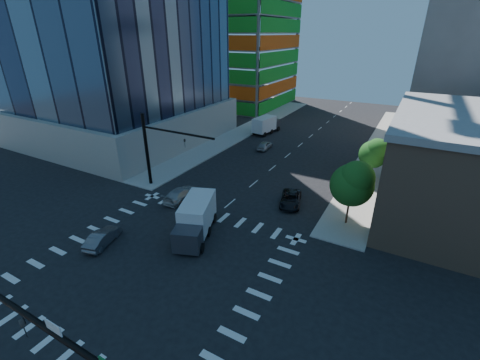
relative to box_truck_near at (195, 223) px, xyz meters
The scene contains 14 objects.
ground 5.11m from the box_truck_near, 94.80° to the right, with size 160.00×160.00×0.00m, color black.
road_markings 5.11m from the box_truck_near, 94.80° to the right, with size 20.00×20.00×0.01m, color silver.
sidewalk_ne 37.17m from the box_truck_near, 71.01° to the left, with size 5.00×60.00×0.15m, color #999591.
sidewalk_nw 37.45m from the box_truck_near, 110.18° to the left, with size 5.00×60.00×0.15m, color #999591.
construction_building 67.56m from the box_truck_near, 116.00° to the left, with size 25.16×34.50×70.60m.
signal_mast_nw 12.97m from the box_truck_near, 147.53° to the left, with size 10.20×0.40×9.00m.
tree_south 15.53m from the box_truck_near, 36.45° to the left, with size 4.16×4.16×6.82m.
tree_north 24.60m from the box_truck_near, 59.23° to the left, with size 3.54×3.52×5.78m.
car_nb_far 11.79m from the box_truck_near, 61.14° to the left, with size 2.18×4.73×1.31m, color black.
car_sb_near 7.89m from the box_truck_near, 138.27° to the left, with size 2.02×4.97×1.44m, color #B6B6B6.
car_sb_mid 26.57m from the box_truck_near, 100.62° to the left, with size 1.62×4.03×1.37m, color #999BA0.
car_sb_cross 8.47m from the box_truck_near, 142.34° to the right, with size 1.43×4.10×1.35m, color #54545A.
box_truck_near is the anchor object (origin of this frame).
box_truck_far 36.17m from the box_truck_near, 103.79° to the left, with size 3.44×6.43×3.21m.
Camera 1 is at (16.53, -15.53, 17.70)m, focal length 24.00 mm.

